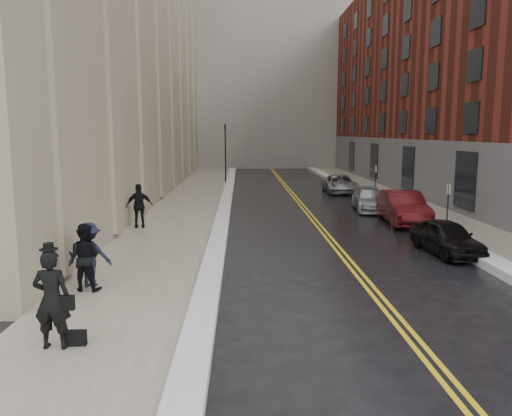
{
  "coord_description": "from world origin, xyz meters",
  "views": [
    {
      "loc": [
        -1.25,
        -13.57,
        4.49
      ],
      "look_at": [
        -0.68,
        5.35,
        1.6
      ],
      "focal_mm": 35.0,
      "sensor_mm": 36.0,
      "label": 1
    }
  ],
  "objects": [
    {
      "name": "car_silver_far",
      "position": [
        6.14,
        23.27,
        0.67
      ],
      "size": [
        2.4,
        4.9,
        1.34
      ],
      "primitive_type": "imported",
      "rotation": [
        0.0,
        0.0,
        -0.04
      ],
      "color": "#95989C",
      "rests_on": "ground"
    },
    {
      "name": "sidewalk_right",
      "position": [
        9.0,
        16.0,
        0.07
      ],
      "size": [
        3.0,
        64.0,
        0.15
      ],
      "primitive_type": "cube",
      "color": "gray",
      "rests_on": "ground"
    },
    {
      "name": "pedestrian_a",
      "position": [
        -5.57,
        -0.09,
        1.09
      ],
      "size": [
        1.01,
        0.84,
        1.87
      ],
      "primitive_type": "imported",
      "rotation": [
        0.0,
        0.0,
        2.99
      ],
      "color": "black",
      "rests_on": "sidewalk_left"
    },
    {
      "name": "car_black",
      "position": [
        6.35,
        4.28,
        0.64
      ],
      "size": [
        1.84,
        3.86,
        1.27
      ],
      "primitive_type": "imported",
      "rotation": [
        0.0,
        0.0,
        0.09
      ],
      "color": "black",
      "rests_on": "ground"
    },
    {
      "name": "traffic_signal",
      "position": [
        -2.6,
        30.0,
        3.08
      ],
      "size": [
        0.18,
        0.15,
        5.2
      ],
      "color": "black",
      "rests_on": "ground"
    },
    {
      "name": "car_silver_near",
      "position": [
        6.18,
        14.7,
        0.63
      ],
      "size": [
        2.13,
        4.51,
        1.27
      ],
      "primitive_type": "imported",
      "rotation": [
        0.0,
        0.0,
        -0.08
      ],
      "color": "#979A9E",
      "rests_on": "ground"
    },
    {
      "name": "snow_ridge_right",
      "position": [
        7.15,
        16.0,
        0.15
      ],
      "size": [
        0.85,
        60.8,
        0.3
      ],
      "primitive_type": "cube",
      "color": "white",
      "rests_on": "ground"
    },
    {
      "name": "snow_ridge_left",
      "position": [
        -2.2,
        16.0,
        0.13
      ],
      "size": [
        0.7,
        60.8,
        0.26
      ],
      "primitive_type": "cube",
      "color": "white",
      "rests_on": "ground"
    },
    {
      "name": "lane_stripe_b",
      "position": [
        2.62,
        16.0,
        0.0
      ],
      "size": [
        0.12,
        64.0,
        0.01
      ],
      "primitive_type": "cube",
      "color": "gold",
      "rests_on": "ground"
    },
    {
      "name": "lane_stripe_a",
      "position": [
        2.38,
        16.0,
        0.0
      ],
      "size": [
        0.12,
        64.0,
        0.01
      ],
      "primitive_type": "cube",
      "color": "gold",
      "rests_on": "ground"
    },
    {
      "name": "sidewalk_left",
      "position": [
        -4.5,
        16.0,
        0.07
      ],
      "size": [
        4.0,
        64.0,
        0.15
      ],
      "primitive_type": "cube",
      "color": "gray",
      "rests_on": "ground"
    },
    {
      "name": "pedestrian_c",
      "position": [
        -5.88,
        9.02,
        1.16
      ],
      "size": [
        1.26,
        0.72,
        2.02
      ],
      "primitive_type": "imported",
      "rotation": [
        0.0,
        0.0,
        3.34
      ],
      "color": "black",
      "rests_on": "sidewalk_left"
    },
    {
      "name": "car_maroon",
      "position": [
        6.72,
        10.53,
        0.8
      ],
      "size": [
        1.94,
        4.96,
        1.61
      ],
      "primitive_type": "imported",
      "rotation": [
        0.0,
        0.0,
        -0.05
      ],
      "color": "#440C0E",
      "rests_on": "ground"
    },
    {
      "name": "pedestrian_main",
      "position": [
        -5.05,
        -3.86,
        1.17
      ],
      "size": [
        0.76,
        0.51,
        2.05
      ],
      "primitive_type": "imported",
      "rotation": [
        0.0,
        0.0,
        3.11
      ],
      "color": "black",
      "rests_on": "sidewalk_left"
    },
    {
      "name": "parking_sign_near",
      "position": [
        7.9,
        8.0,
        1.36
      ],
      "size": [
        0.06,
        0.35,
        2.23
      ],
      "color": "black",
      "rests_on": "ground"
    },
    {
      "name": "tower_far_right",
      "position": [
        14.0,
        66.0,
        22.0
      ],
      "size": [
        22.0,
        18.0,
        44.0
      ],
      "primitive_type": "cube",
      "color": "slate",
      "rests_on": "ground"
    },
    {
      "name": "pedestrian_b",
      "position": [
        -5.54,
        0.26,
        1.07
      ],
      "size": [
        1.22,
        0.74,
        1.83
      ],
      "primitive_type": "imported",
      "rotation": [
        0.0,
        0.0,
        3.2
      ],
      "color": "black",
      "rests_on": "sidewalk_left"
    },
    {
      "name": "ground",
      "position": [
        0.0,
        0.0,
        0.0
      ],
      "size": [
        160.0,
        160.0,
        0.0
      ],
      "primitive_type": "plane",
      "color": "black",
      "rests_on": "ground"
    },
    {
      "name": "parking_sign_far",
      "position": [
        7.9,
        20.0,
        1.36
      ],
      "size": [
        0.06,
        0.35,
        2.23
      ],
      "color": "black",
      "rests_on": "ground"
    },
    {
      "name": "building_right",
      "position": [
        17.5,
        23.0,
        9.0
      ],
      "size": [
        14.0,
        50.0,
        18.0
      ],
      "primitive_type": "cube",
      "color": "maroon",
      "rests_on": "ground"
    }
  ]
}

